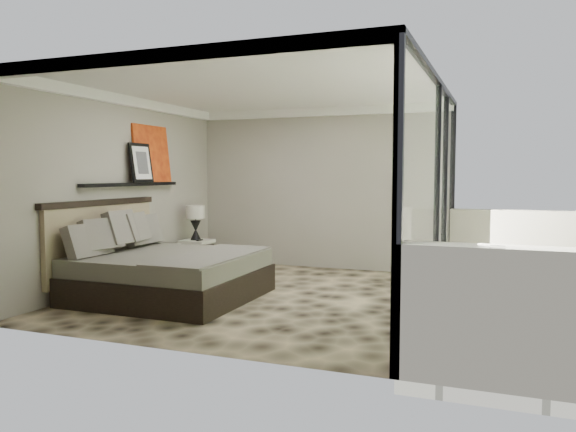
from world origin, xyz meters
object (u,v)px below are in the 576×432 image
(nightstand, at_px, (197,256))
(lounger, at_px, (497,301))
(table_lamp, at_px, (196,218))
(bed, at_px, (163,271))
(ottoman, at_px, (564,280))

(nightstand, bearing_deg, lounger, -17.12)
(table_lamp, relative_size, lounger, 0.32)
(nightstand, relative_size, table_lamp, 0.82)
(lounger, bearing_deg, nightstand, 151.34)
(table_lamp, bearing_deg, bed, -70.87)
(nightstand, height_order, ottoman, nightstand)
(bed, height_order, ottoman, bed)
(nightstand, distance_m, lounger, 5.19)
(nightstand, height_order, table_lamp, table_lamp)
(nightstand, bearing_deg, bed, -69.06)
(table_lamp, height_order, ottoman, table_lamp)
(bed, distance_m, lounger, 4.21)
(table_lamp, distance_m, ottoman, 5.79)
(ottoman, height_order, lounger, lounger)
(bed, xyz_separation_m, nightstand, (-0.71, 2.09, -0.12))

